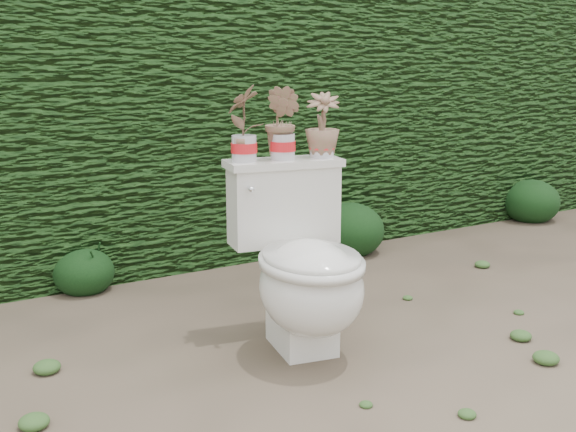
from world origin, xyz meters
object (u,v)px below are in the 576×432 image
potted_plant_right (322,127)px  toilet (304,269)px  potted_plant_center (283,125)px  potted_plant_left (244,125)px

potted_plant_right → toilet: bearing=-107.0°
toilet → potted_plant_center: size_ratio=2.60×
toilet → potted_plant_right: potted_plant_right is taller
toilet → potted_plant_left: (-0.13, 0.27, 0.57)m
potted_plant_left → potted_plant_right: 0.35m
potted_plant_center → potted_plant_right: 0.18m
toilet → potted_plant_left: size_ratio=2.53×
toilet → potted_plant_right: (0.22, 0.20, 0.55)m
potted_plant_center → potted_plant_right: size_ratio=1.12×
toilet → potted_plant_left: bearing=126.3°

